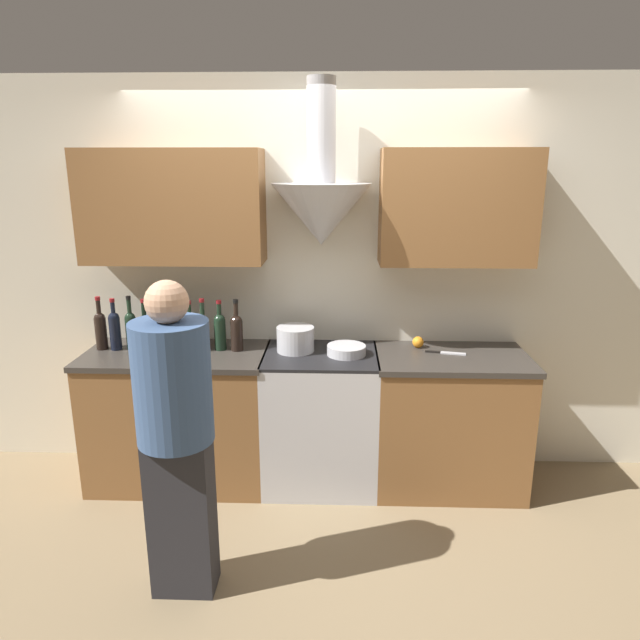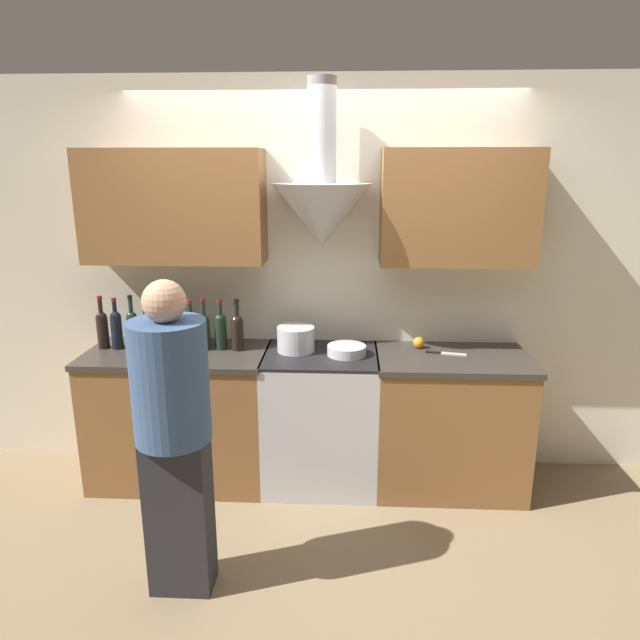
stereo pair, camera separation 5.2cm
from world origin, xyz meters
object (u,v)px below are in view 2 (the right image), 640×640
(wine_bottle_8, at_px, (221,329))
(person_foreground_left, at_px, (174,429))
(wine_bottle_7, at_px, (204,330))
(wine_bottle_9, at_px, (237,330))
(wine_bottle_6, at_px, (191,330))
(wine_bottle_4, at_px, (162,328))
(orange_fruit, at_px, (419,343))
(wine_bottle_2, at_px, (132,327))
(wine_bottle_3, at_px, (147,329))
(wine_bottle_5, at_px, (177,327))
(stock_pot, at_px, (296,339))
(wine_bottle_1, at_px, (116,328))
(stove_range, at_px, (321,418))
(mixing_bowl, at_px, (347,350))
(wine_bottle_0, at_px, (102,327))

(wine_bottle_8, height_order, person_foreground_left, person_foreground_left)
(wine_bottle_7, relative_size, wine_bottle_8, 1.04)
(wine_bottle_7, relative_size, wine_bottle_9, 1.02)
(person_foreground_left, bearing_deg, wine_bottle_6, 100.61)
(wine_bottle_4, distance_m, wine_bottle_7, 0.27)
(wine_bottle_9, xyz_separation_m, orange_fruit, (1.18, 0.10, -0.10))
(wine_bottle_7, distance_m, wine_bottle_8, 0.11)
(wine_bottle_2, height_order, wine_bottle_3, wine_bottle_2)
(wine_bottle_4, relative_size, wine_bottle_9, 1.04)
(wine_bottle_8, distance_m, wine_bottle_9, 0.11)
(wine_bottle_9, bearing_deg, person_foreground_left, -95.05)
(wine_bottle_5, bearing_deg, person_foreground_left, -74.81)
(wine_bottle_3, distance_m, wine_bottle_9, 0.59)
(wine_bottle_2, xyz_separation_m, wine_bottle_7, (0.47, -0.01, -0.01))
(stock_pot, bearing_deg, wine_bottle_1, -179.65)
(wine_bottle_5, bearing_deg, orange_fruit, 3.51)
(wine_bottle_3, relative_size, wine_bottle_4, 0.96)
(stove_range, bearing_deg, wine_bottle_9, 174.26)
(stove_range, xyz_separation_m, wine_bottle_1, (-1.33, 0.04, 0.58))
(wine_bottle_9, bearing_deg, wine_bottle_3, -178.80)
(stove_range, height_order, person_foreground_left, person_foreground_left)
(wine_bottle_1, distance_m, person_foreground_left, 1.29)
(wine_bottle_4, relative_size, wine_bottle_6, 1.07)
(stock_pot, xyz_separation_m, mixing_bowl, (0.33, -0.06, -0.05))
(wine_bottle_2, distance_m, stock_pot, 1.07)
(wine_bottle_4, bearing_deg, wine_bottle_5, 10.24)
(wine_bottle_9, xyz_separation_m, mixing_bowl, (0.70, -0.07, -0.10))
(wine_bottle_7, distance_m, stock_pot, 0.59)
(stock_pot, bearing_deg, wine_bottle_9, 179.49)
(wine_bottle_0, distance_m, wine_bottle_9, 0.88)
(wine_bottle_9, xyz_separation_m, person_foreground_left, (-0.10, -1.09, -0.17))
(wine_bottle_3, height_order, wine_bottle_7, wine_bottle_7)
(stove_range, relative_size, wine_bottle_1, 2.64)
(wine_bottle_1, relative_size, wine_bottle_2, 0.96)
(wine_bottle_7, bearing_deg, stove_range, -3.70)
(person_foreground_left, bearing_deg, wine_bottle_1, 122.64)
(wine_bottle_7, bearing_deg, stock_pot, 0.20)
(wine_bottle_4, height_order, wine_bottle_6, wine_bottle_4)
(stove_range, height_order, wine_bottle_3, wine_bottle_3)
(wine_bottle_3, height_order, wine_bottle_9, same)
(wine_bottle_5, height_order, wine_bottle_7, wine_bottle_5)
(wine_bottle_6, distance_m, wine_bottle_8, 0.19)
(wine_bottle_8, xyz_separation_m, mixing_bowl, (0.81, -0.08, -0.10))
(wine_bottle_2, xyz_separation_m, wine_bottle_3, (0.10, -0.02, -0.01))
(stock_pot, bearing_deg, orange_fruit, 7.13)
(wine_bottle_3, distance_m, wine_bottle_5, 0.20)
(wine_bottle_5, relative_size, person_foreground_left, 0.22)
(wine_bottle_1, bearing_deg, wine_bottle_4, -1.15)
(stock_pot, height_order, orange_fruit, stock_pot)
(wine_bottle_2, distance_m, mixing_bowl, 1.40)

